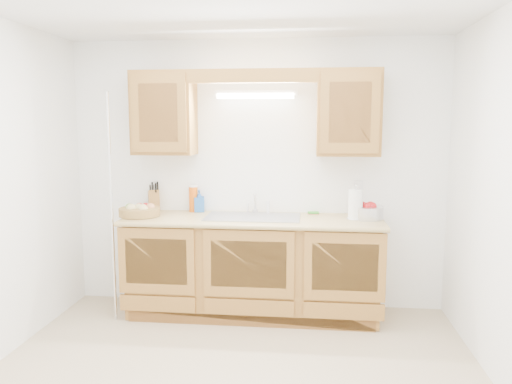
# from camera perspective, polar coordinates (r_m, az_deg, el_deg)

# --- Properties ---
(room) EXTENTS (3.52, 3.50, 2.50)m
(room) POSITION_cam_1_polar(r_m,az_deg,el_deg) (3.23, -2.81, -0.80)
(room) COLOR tan
(room) RESTS_ON ground
(base_cabinets) EXTENTS (2.20, 0.60, 0.86)m
(base_cabinets) POSITION_cam_1_polar(r_m,az_deg,el_deg) (4.57, -0.36, -8.60)
(base_cabinets) COLOR #A06D2E
(base_cabinets) RESTS_ON ground
(countertop) EXTENTS (2.30, 0.63, 0.04)m
(countertop) POSITION_cam_1_polar(r_m,az_deg,el_deg) (4.45, -0.39, -3.22)
(countertop) COLOR tan
(countertop) RESTS_ON base_cabinets
(upper_cabinet_left) EXTENTS (0.55, 0.33, 0.75)m
(upper_cabinet_left) POSITION_cam_1_polar(r_m,az_deg,el_deg) (4.68, -10.45, 8.83)
(upper_cabinet_left) COLOR #A06D2E
(upper_cabinet_left) RESTS_ON room
(upper_cabinet_right) EXTENTS (0.55, 0.33, 0.75)m
(upper_cabinet_right) POSITION_cam_1_polar(r_m,az_deg,el_deg) (4.50, 10.51, 8.87)
(upper_cabinet_right) COLOR #A06D2E
(upper_cabinet_right) RESTS_ON room
(valance) EXTENTS (2.20, 0.05, 0.12)m
(valance) POSITION_cam_1_polar(r_m,az_deg,el_deg) (4.39, -0.40, 13.15)
(valance) COLOR #A06D2E
(valance) RESTS_ON room
(fluorescent_fixture) EXTENTS (0.76, 0.08, 0.08)m
(fluorescent_fixture) POSITION_cam_1_polar(r_m,az_deg,el_deg) (4.61, -0.07, 11.12)
(fluorescent_fixture) COLOR white
(fluorescent_fixture) RESTS_ON room
(sink) EXTENTS (0.84, 0.46, 0.36)m
(sink) POSITION_cam_1_polar(r_m,az_deg,el_deg) (4.48, -0.35, -3.82)
(sink) COLOR #9E9EA3
(sink) RESTS_ON countertop
(wire_shelf_pole) EXTENTS (0.03, 0.03, 2.00)m
(wire_shelf_pole) POSITION_cam_1_polar(r_m,az_deg,el_deg) (4.49, -16.18, -1.88)
(wire_shelf_pole) COLOR silver
(wire_shelf_pole) RESTS_ON ground
(outlet_plate) EXTENTS (0.08, 0.01, 0.12)m
(outlet_plate) POSITION_cam_1_polar(r_m,az_deg,el_deg) (4.70, 11.62, 0.55)
(outlet_plate) COLOR white
(outlet_plate) RESTS_ON room
(fruit_basket) EXTENTS (0.46, 0.46, 0.11)m
(fruit_basket) POSITION_cam_1_polar(r_m,az_deg,el_deg) (4.64, -13.18, -2.08)
(fruit_basket) COLOR #AC8545
(fruit_basket) RESTS_ON countertop
(knife_block) EXTENTS (0.15, 0.19, 0.29)m
(knife_block) POSITION_cam_1_polar(r_m,az_deg,el_deg) (4.87, -11.59, -0.93)
(knife_block) COLOR #A06D2E
(knife_block) RESTS_ON countertop
(orange_canister) EXTENTS (0.09, 0.09, 0.25)m
(orange_canister) POSITION_cam_1_polar(r_m,az_deg,el_deg) (4.78, -7.17, -0.75)
(orange_canister) COLOR #E15B0C
(orange_canister) RESTS_ON countertop
(soap_bottle) EXTENTS (0.11, 0.12, 0.21)m
(soap_bottle) POSITION_cam_1_polar(r_m,az_deg,el_deg) (4.76, -6.51, -1.00)
(soap_bottle) COLOR #245FB4
(soap_bottle) RESTS_ON countertop
(sponge) EXTENTS (0.11, 0.08, 0.02)m
(sponge) POSITION_cam_1_polar(r_m,az_deg,el_deg) (4.67, 6.58, -2.40)
(sponge) COLOR #CC333F
(sponge) RESTS_ON countertop
(paper_towel) EXTENTS (0.16, 0.16, 0.31)m
(paper_towel) POSITION_cam_1_polar(r_m,az_deg,el_deg) (4.42, 11.30, -1.47)
(paper_towel) COLOR silver
(paper_towel) RESTS_ON countertop
(apple_bowl) EXTENTS (0.36, 0.36, 0.15)m
(apple_bowl) POSITION_cam_1_polar(r_m,az_deg,el_deg) (4.50, 12.55, -2.17)
(apple_bowl) COLOR silver
(apple_bowl) RESTS_ON countertop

